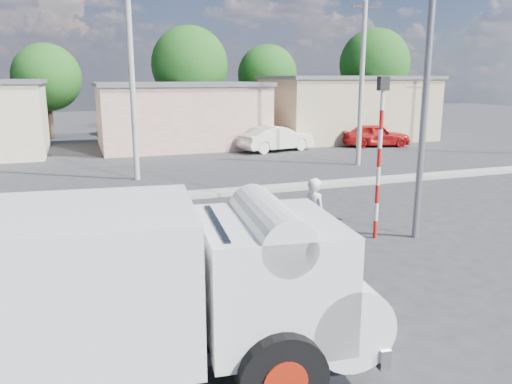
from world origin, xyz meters
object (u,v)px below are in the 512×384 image
object	(u,v)px
cyclist	(314,227)
car_red	(376,135)
truck	(144,288)
traffic_pole	(380,145)
car_cream	(276,138)
streetlight	(423,52)
bicycle	(314,241)

from	to	relation	value
cyclist	car_red	size ratio (longest dim) A/B	0.42
truck	traffic_pole	size ratio (longest dim) A/B	1.54
car_cream	traffic_pole	size ratio (longest dim) A/B	1.05
truck	streetlight	bearing A→B (deg)	35.85
bicycle	car_red	distance (m)	21.63
truck	car_red	xyz separation A→B (m)	(17.37, 20.87, -0.76)
truck	car_red	bearing A→B (deg)	56.76
truck	traffic_pole	world-z (taller)	traffic_pole
truck	cyclist	size ratio (longest dim) A/B	3.79
cyclist	bicycle	bearing A→B (deg)	-16.95
bicycle	car_cream	world-z (taller)	car_cream
bicycle	streetlight	xyz separation A→B (m)	(3.37, 0.79, 4.43)
bicycle	streetlight	size ratio (longest dim) A/B	0.23
car_cream	car_red	xyz separation A→B (m)	(6.80, -0.26, -0.03)
car_cream	truck	bearing A→B (deg)	140.55
bicycle	car_cream	xyz separation A→B (m)	(6.18, 17.56, 0.22)
bicycle	car_red	bearing A→B (deg)	-53.81
bicycle	traffic_pole	size ratio (longest dim) A/B	0.47
bicycle	traffic_pole	xyz separation A→B (m)	(2.43, 1.09, 2.06)
car_red	traffic_pole	size ratio (longest dim) A/B	0.98
cyclist	traffic_pole	world-z (taller)	traffic_pole
car_cream	traffic_pole	xyz separation A→B (m)	(-3.75, -16.47, 1.84)
cyclist	car_cream	xyz separation A→B (m)	(6.18, 17.56, -0.13)
streetlight	truck	bearing A→B (deg)	-150.68
bicycle	streetlight	bearing A→B (deg)	-93.69
truck	car_cream	bearing A→B (deg)	69.94
bicycle	streetlight	world-z (taller)	streetlight
car_red	traffic_pole	world-z (taller)	traffic_pole
cyclist	car_cream	size ratio (longest dim) A/B	0.39
truck	car_cream	distance (m)	23.64
truck	cyclist	bearing A→B (deg)	45.57
cyclist	car_red	distance (m)	21.63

